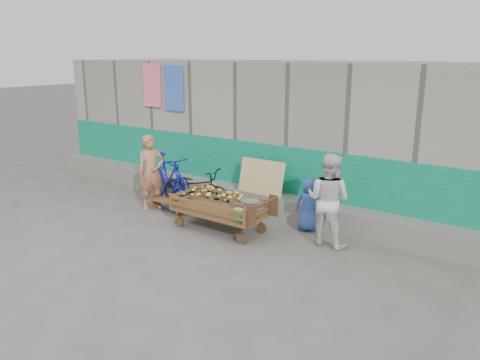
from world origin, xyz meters
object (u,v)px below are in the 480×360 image
Objects in this scene: banana_cart at (218,201)px; woman at (328,200)px; bicycle_blue at (169,178)px; child at (309,204)px; bicycle_dark at (196,188)px; bench at (168,203)px; vendor_man at (151,172)px.

woman reaches higher than banana_cart.
child is at bearing -66.49° from bicycle_blue.
bicycle_dark is at bearing -19.60° from child.
bench is at bearing 171.61° from banana_cart.
child reaches higher than bicycle_dark.
vendor_man is 3.36m from child.
woman is 0.76m from child.
bench is at bearing 4.91° from woman.
bench is 0.52× the size of bicycle_blue.
banana_cart is 2.08m from bicycle_blue.
woman is (3.44, 0.31, 0.63)m from bench.
bicycle_blue reaches higher than banana_cart.
bicycle_blue is at bearing -20.63° from child.
bicycle_dark is (-1.18, 0.73, -0.11)m from banana_cart.
banana_cart is 2.02m from woman.
bench is at bearing -10.14° from child.
bicycle_dark is (-2.54, -0.20, -0.07)m from child.
child is at bearing -50.21° from vendor_man.
child is at bearing 13.95° from bench.
bench is 0.59× the size of vendor_man.
bicycle_blue is (-3.31, -0.20, 0.04)m from child.
bicycle_dark is 0.92× the size of bicycle_blue.
child is (1.37, 0.93, -0.05)m from banana_cart.
woman is (3.82, 0.37, 0.01)m from vendor_man.
banana_cart is at bearing -8.39° from bench.
bench is 0.73m from vendor_man.
bicycle_dark is at bearing 148.06° from banana_cart.
vendor_man is at bearing -154.71° from bicycle_blue.
banana_cart is 2.06× the size of bench.
bicycle_blue is (-1.95, 0.73, -0.01)m from banana_cart.
bicycle_dark reaches higher than banana_cart.
banana_cart is 1.39m from bicycle_dark.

